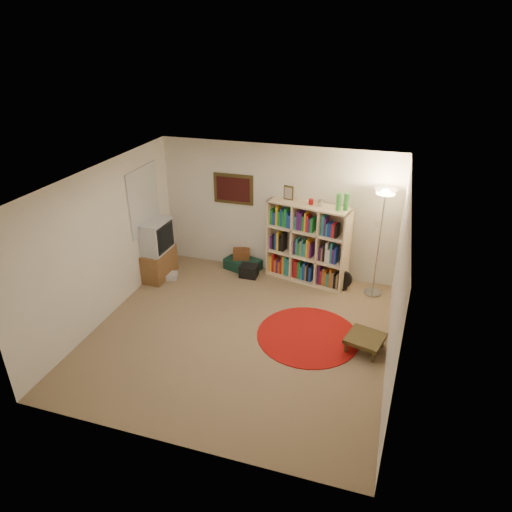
{
  "coord_description": "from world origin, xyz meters",
  "views": [
    {
      "loc": [
        1.99,
        -5.55,
        4.32
      ],
      "look_at": [
        0.1,
        0.6,
        1.1
      ],
      "focal_mm": 32.0,
      "sensor_mm": 36.0,
      "label": 1
    }
  ],
  "objects": [
    {
      "name": "suitcase",
      "position": [
        -0.63,
        2.07,
        0.11
      ],
      "size": [
        0.77,
        0.61,
        0.22
      ],
      "rotation": [
        0.0,
        0.0,
        -0.31
      ],
      "color": "#123228",
      "rests_on": "ground"
    },
    {
      "name": "wicker_basket",
      "position": [
        -0.67,
        2.12,
        0.31
      ],
      "size": [
        0.39,
        0.33,
        0.19
      ],
      "rotation": [
        0.0,
        0.0,
        0.31
      ],
      "color": "#5B2F16",
      "rests_on": "suitcase"
    },
    {
      "name": "room",
      "position": [
        -0.05,
        0.05,
        1.26
      ],
      "size": [
        4.54,
        4.54,
        2.54
      ],
      "color": "#8A6F50",
      "rests_on": "ground"
    },
    {
      "name": "floor_lamp",
      "position": [
        1.92,
        1.88,
        1.64
      ],
      "size": [
        0.4,
        0.4,
        1.97
      ],
      "rotation": [
        0.0,
        0.0,
        0.07
      ],
      "color": "#B4B5B9",
      "rests_on": "ground"
    },
    {
      "name": "floor_fan",
      "position": [
        1.38,
        1.87,
        0.19
      ],
      "size": [
        0.33,
        0.2,
        0.37
      ],
      "rotation": [
        0.0,
        0.0,
        -0.17
      ],
      "color": "black",
      "rests_on": "ground"
    },
    {
      "name": "tv_stand",
      "position": [
        -2.15,
        1.31,
        0.56
      ],
      "size": [
        0.58,
        0.81,
        1.16
      ],
      "rotation": [
        0.0,
        0.0,
        -0.02
      ],
      "color": "brown",
      "rests_on": "ground"
    },
    {
      "name": "red_rug",
      "position": [
        1.06,
        0.26,
        0.01
      ],
      "size": [
        1.6,
        1.6,
        0.01
      ],
      "color": "#9A0D0B",
      "rests_on": "ground"
    },
    {
      "name": "side_table",
      "position": [
        1.93,
        0.17,
        0.2
      ],
      "size": [
        0.63,
        0.63,
        0.24
      ],
      "rotation": [
        0.0,
        0.0,
        -0.26
      ],
      "color": "#352A12",
      "rests_on": "ground"
    },
    {
      "name": "dvd_box",
      "position": [
        -1.86,
        1.31,
        0.05
      ],
      "size": [
        0.35,
        0.32,
        0.1
      ],
      "rotation": [
        0.0,
        0.0,
        0.31
      ],
      "color": "silver",
      "rests_on": "ground"
    },
    {
      "name": "duffel_bag",
      "position": [
        -0.42,
        1.82,
        0.12
      ],
      "size": [
        0.34,
        0.28,
        0.23
      ],
      "rotation": [
        0.0,
        0.0,
        0.01
      ],
      "color": "black",
      "rests_on": "ground"
    },
    {
      "name": "bookshelf",
      "position": [
        0.64,
        2.05,
        0.74
      ],
      "size": [
        1.58,
        0.77,
        1.83
      ],
      "rotation": [
        0.0,
        0.0,
        -0.23
      ],
      "color": "#FFDCAA",
      "rests_on": "ground"
    }
  ]
}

